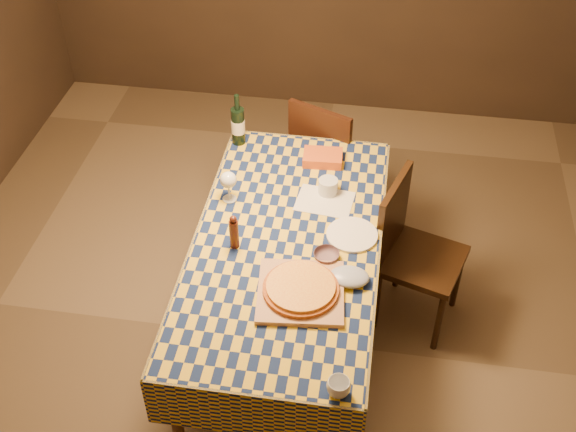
{
  "coord_description": "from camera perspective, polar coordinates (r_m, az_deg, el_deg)",
  "views": [
    {
      "loc": [
        0.41,
        -2.58,
        3.26
      ],
      "look_at": [
        0.0,
        0.05,
        0.9
      ],
      "focal_mm": 45.0,
      "sensor_mm": 36.0,
      "label": 1
    }
  ],
  "objects": [
    {
      "name": "wine_bottle",
      "position": [
        4.21,
        -3.97,
        7.18
      ],
      "size": [
        0.1,
        0.1,
        0.32
      ],
      "color": "black",
      "rests_on": "dining_table"
    },
    {
      "name": "white_plate",
      "position": [
        3.65,
        5.08,
        -1.49
      ],
      "size": [
        0.27,
        0.27,
        0.01
      ],
      "primitive_type": "cylinder",
      "rotation": [
        0.0,
        0.0,
        -0.03
      ],
      "color": "white",
      "rests_on": "dining_table"
    },
    {
      "name": "dining_table",
      "position": [
        3.66,
        -0.12,
        -2.93
      ],
      "size": [
        0.94,
        1.84,
        0.77
      ],
      "color": "brown",
      "rests_on": "ground"
    },
    {
      "name": "flour_bag",
      "position": [
        3.41,
        4.88,
        -4.81
      ],
      "size": [
        0.23,
        0.21,
        0.06
      ],
      "primitive_type": "ellipsoid",
      "rotation": [
        0.0,
        0.0,
        -0.42
      ],
      "color": "#9EACCA",
      "rests_on": "dining_table"
    },
    {
      "name": "chair_right",
      "position": [
        4.0,
        9.59,
        -2.39
      ],
      "size": [
        0.53,
        0.53,
        0.93
      ],
      "color": "black",
      "rests_on": "ground"
    },
    {
      "name": "room",
      "position": [
        3.24,
        -0.14,
        5.39
      ],
      "size": [
        5.0,
        5.1,
        2.7
      ],
      "color": "brown",
      "rests_on": "ground"
    },
    {
      "name": "wine_glass",
      "position": [
        3.79,
        -4.74,
        2.79
      ],
      "size": [
        0.1,
        0.1,
        0.18
      ],
      "color": "white",
      "rests_on": "dining_table"
    },
    {
      "name": "chair_far",
      "position": [
        4.59,
        3.14,
        4.82
      ],
      "size": [
        0.55,
        0.56,
        0.93
      ],
      "color": "black",
      "rests_on": "ground"
    },
    {
      "name": "bowl",
      "position": [
        3.52,
        3.06,
        -3.16
      ],
      "size": [
        0.16,
        0.16,
        0.04
      ],
      "primitive_type": "imported",
      "rotation": [
        0.0,
        0.0,
        -0.38
      ],
      "color": "#604751",
      "rests_on": "dining_table"
    },
    {
      "name": "tumbler",
      "position": [
        3.0,
        4.02,
        -13.36
      ],
      "size": [
        0.12,
        0.12,
        0.08
      ],
      "primitive_type": "imported",
      "rotation": [
        0.0,
        0.0,
        -0.31
      ],
      "color": "white",
      "rests_on": "dining_table"
    },
    {
      "name": "cutting_board",
      "position": [
        3.36,
        1.01,
        -6.02
      ],
      "size": [
        0.44,
        0.44,
        0.03
      ],
      "primitive_type": "cube",
      "rotation": [
        0.0,
        0.0,
        0.1
      ],
      "color": "tan",
      "rests_on": "dining_table"
    },
    {
      "name": "flour_patch",
      "position": [
        3.85,
        2.91,
        1.18
      ],
      "size": [
        0.32,
        0.26,
        0.0
      ],
      "primitive_type": "cube",
      "rotation": [
        0.0,
        0.0,
        -0.1
      ],
      "color": "silver",
      "rests_on": "dining_table"
    },
    {
      "name": "pepper_mill",
      "position": [
        3.54,
        -4.29,
        -1.3
      ],
      "size": [
        0.06,
        0.06,
        0.2
      ],
      "color": "#461A10",
      "rests_on": "dining_table"
    },
    {
      "name": "pizza",
      "position": [
        3.34,
        1.02,
        -5.68
      ],
      "size": [
        0.38,
        0.38,
        0.04
      ],
      "color": "#A64F1B",
      "rests_on": "cutting_board"
    },
    {
      "name": "deli_tub",
      "position": [
        3.88,
        3.19,
        2.34
      ],
      "size": [
        0.14,
        0.14,
        0.09
      ],
      "primitive_type": "cylinder",
      "rotation": [
        0.0,
        0.0,
        0.37
      ],
      "color": "silver",
      "rests_on": "dining_table"
    },
    {
      "name": "takeout_container",
      "position": [
        4.1,
        2.76,
        4.62
      ],
      "size": [
        0.23,
        0.17,
        0.05
      ],
      "primitive_type": "cube",
      "rotation": [
        0.0,
        0.0,
        0.05
      ],
      "color": "#CB511A",
      "rests_on": "dining_table"
    }
  ]
}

